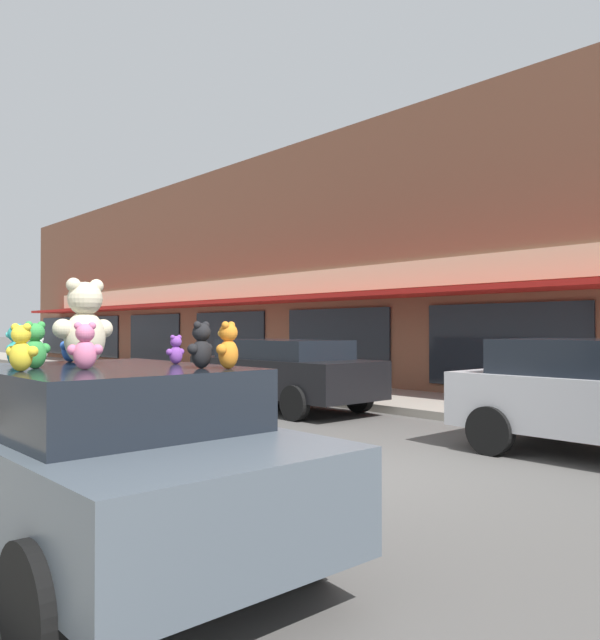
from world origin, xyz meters
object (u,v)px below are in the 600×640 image
Objects in this scene: teddy_bear_green at (35,346)px; teddy_bear_giant at (85,323)px; teddy_bear_black at (201,346)px; teddy_bear_teal at (16,346)px; teddy_bear_orange at (228,346)px; teddy_bear_white at (37,353)px; teddy_bear_pink at (85,347)px; plush_art_car at (104,456)px; teddy_bear_blue at (70,343)px; parked_car_far_center at (283,371)px; teddy_bear_purple at (176,350)px; teddy_bear_yellow at (21,348)px.

teddy_bear_giant is at bearing -166.52° from teddy_bear_green.
teddy_bear_teal is (-0.97, 1.15, -0.01)m from teddy_bear_black.
teddy_bear_orange is 1.51× the size of teddy_bear_white.
teddy_bear_white is 0.21m from teddy_bear_teal.
teddy_bear_black reaches higher than teddy_bear_teal.
teddy_bear_white is at bearing -46.50° from teddy_bear_pink.
teddy_bear_blue is (0.08, 0.88, 0.87)m from plush_art_car.
teddy_bear_teal reaches higher than parked_car_far_center.
teddy_bear_orange is at bearing -55.61° from plush_art_car.
teddy_bear_pink is 1.14m from teddy_bear_blue.
teddy_bear_green is at bearing 6.90° from teddy_bear_blue.
teddy_bear_pink is 9.44m from parked_car_far_center.
teddy_bear_teal is (-0.50, 0.49, 0.86)m from plush_art_car.
plush_art_car is at bearing 151.82° from teddy_bear_green.
teddy_bear_blue reaches higher than teddy_bear_green.
teddy_bear_giant is 2.02× the size of teddy_bear_orange.
teddy_bear_purple is 0.73× the size of teddy_bear_yellow.
teddy_bear_pink is 0.07× the size of parked_car_far_center.
teddy_bear_green reaches higher than parked_car_far_center.
teddy_bear_purple is (0.86, 0.18, -0.05)m from teddy_bear_pink.
teddy_bear_white is (-0.41, 0.31, 0.81)m from plush_art_car.
teddy_bear_orange is at bearing -132.94° from parked_car_far_center.
teddy_bear_purple is 1.24m from teddy_bear_teal.
teddy_bear_pink is at bearing 27.47° from teddy_bear_blue.
teddy_bear_white is at bearing -66.91° from teddy_bear_black.
teddy_bear_teal is at bearing -43.44° from teddy_bear_pink.
teddy_bear_giant is 8.90m from parked_car_far_center.
teddy_bear_giant is 0.56m from teddy_bear_green.
teddy_bear_yellow is at bearing 31.54° from teddy_bear_giant.
teddy_bear_teal is 0.07× the size of parked_car_far_center.
teddy_bear_white is 0.69× the size of teddy_bear_teal.
teddy_bear_pink is at bearing -139.23° from parked_car_far_center.
teddy_bear_yellow is at bearing -141.30° from parked_car_far_center.
teddy_bear_blue is (-0.38, 1.54, 0.00)m from teddy_bear_black.
teddy_bear_green is (-1.06, 0.99, 0.00)m from teddy_bear_orange.
teddy_bear_orange is 1.04m from teddy_bear_pink.
teddy_bear_orange is 1.00× the size of teddy_bear_green.
teddy_bear_teal is at bearing -65.74° from teddy_bear_white.
teddy_bear_pink is 1.03× the size of teddy_bear_teal.
teddy_bear_giant is 0.66m from teddy_bear_pink.
teddy_bear_green is at bearing 38.62° from teddy_bear_teal.
teddy_bear_purple is at bearing -136.40° from parked_car_far_center.
teddy_bear_giant reaches higher than teddy_bear_green.
teddy_bear_blue is at bearing 84.91° from plush_art_car.
teddy_bear_black is 1.05× the size of teddy_bear_teal.
teddy_bear_blue reaches higher than teddy_bear_orange.
plush_art_car is 9.08m from parked_car_far_center.
teddy_bear_teal is (-0.58, -0.38, -0.01)m from teddy_bear_blue.
teddy_bear_purple is 0.64m from teddy_bear_black.
teddy_bear_orange is 1.00× the size of teddy_bear_black.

